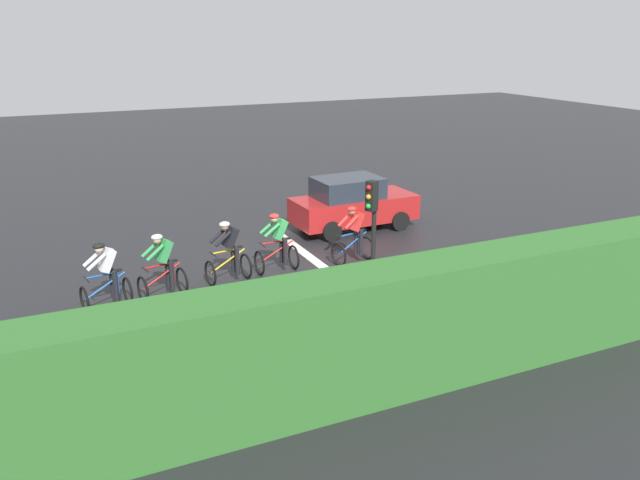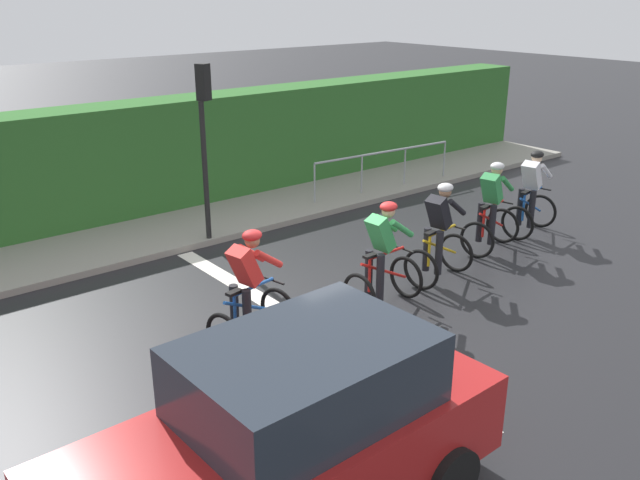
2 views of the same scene
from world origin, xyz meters
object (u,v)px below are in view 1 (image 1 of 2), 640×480
(cyclist_fourth, at_px, (278,244))
(cyclist_trailing, at_px, (354,236))
(cyclist_second, at_px, (163,267))
(pedestrian_railing_kerbside, at_px, (148,344))
(car_red, at_px, (352,203))
(cyclist_mid, at_px, (229,253))
(cyclist_lead, at_px, (106,277))
(traffic_light_near_crossing, at_px, (372,232))

(cyclist_fourth, distance_m, cyclist_trailing, 2.24)
(cyclist_trailing, bearing_deg, cyclist_second, 92.98)
(cyclist_second, bearing_deg, cyclist_fourth, -81.30)
(pedestrian_railing_kerbside, bearing_deg, car_red, -48.35)
(cyclist_mid, distance_m, cyclist_fourth, 1.42)
(cyclist_mid, xyz_separation_m, car_red, (2.82, -5.10, 0.08))
(cyclist_lead, bearing_deg, cyclist_trailing, -86.81)
(cyclist_second, height_order, pedestrian_railing_kerbside, cyclist_second)
(cyclist_second, xyz_separation_m, car_red, (3.16, -6.89, 0.08))
(cyclist_lead, height_order, pedestrian_railing_kerbside, cyclist_lead)
(car_red, relative_size, traffic_light_near_crossing, 1.24)
(traffic_light_near_crossing, bearing_deg, cyclist_mid, 27.06)
(cyclist_second, distance_m, cyclist_fourth, 3.24)
(cyclist_lead, relative_size, cyclist_second, 1.00)
(cyclist_second, relative_size, cyclist_fourth, 1.00)
(cyclist_mid, distance_m, traffic_light_near_crossing, 4.64)
(cyclist_trailing, height_order, car_red, car_red)
(cyclist_lead, height_order, cyclist_trailing, same)
(cyclist_fourth, height_order, cyclist_trailing, same)
(car_red, height_order, pedestrian_railing_kerbside, car_red)
(pedestrian_railing_kerbside, bearing_deg, cyclist_trailing, -57.08)
(cyclist_lead, bearing_deg, traffic_light_near_crossing, -124.19)
(cyclist_mid, relative_size, car_red, 0.40)
(cyclist_second, relative_size, car_red, 0.40)
(cyclist_second, bearing_deg, cyclist_lead, 94.04)
(cyclist_mid, bearing_deg, car_red, -61.09)
(car_red, height_order, traffic_light_near_crossing, traffic_light_near_crossing)
(cyclist_trailing, height_order, pedestrian_railing_kerbside, cyclist_trailing)
(car_red, bearing_deg, pedestrian_railing_kerbside, 131.65)
(cyclist_second, bearing_deg, traffic_light_near_crossing, -133.40)
(cyclist_lead, height_order, car_red, car_red)
(cyclist_lead, distance_m, traffic_light_near_crossing, 6.37)
(cyclist_lead, relative_size, car_red, 0.40)
(cyclist_trailing, relative_size, car_red, 0.40)
(cyclist_lead, xyz_separation_m, cyclist_second, (0.10, -1.35, 0.00))
(cyclist_second, height_order, cyclist_trailing, same)
(cyclist_fourth, bearing_deg, car_red, -54.09)
(car_red, xyz_separation_m, pedestrian_railing_kerbside, (-7.11, 7.99, -0.07))
(cyclist_lead, xyz_separation_m, cyclist_mid, (0.44, -3.13, 0.00))
(cyclist_lead, relative_size, traffic_light_near_crossing, 0.50)
(traffic_light_near_crossing, bearing_deg, car_red, -24.66)
(cyclist_mid, bearing_deg, cyclist_trailing, -90.94)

